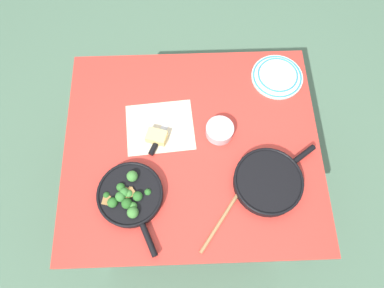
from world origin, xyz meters
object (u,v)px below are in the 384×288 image
wooden_spoon (234,201)px  dinner_plate_stack (277,76)px  prep_bowl_steel (220,131)px  skillet_broccoli (130,196)px  grater_knife (160,136)px  skillet_eggs (268,181)px  cheese_block (157,137)px

wooden_spoon → dinner_plate_stack: 0.64m
wooden_spoon → prep_bowl_steel: prep_bowl_steel is taller
dinner_plate_stack → prep_bowl_steel: prep_bowl_steel is taller
skillet_broccoli → grater_knife: bearing=132.9°
skillet_broccoli → skillet_eggs: 0.57m
grater_knife → prep_bowl_steel: bearing=-63.4°
dinner_plate_stack → skillet_eggs: bearing=78.3°
skillet_broccoli → grater_knife: skillet_broccoli is taller
skillet_eggs → grater_knife: skillet_eggs is taller
wooden_spoon → skillet_broccoli: bearing=121.7°
skillet_broccoli → skillet_eggs: size_ratio=1.06×
wooden_spoon → cheese_block: 0.43m
cheese_block → dinner_plate_stack: (-0.56, -0.30, -0.01)m
grater_knife → prep_bowl_steel: prep_bowl_steel is taller
dinner_plate_stack → prep_bowl_steel: bearing=43.7°
skillet_eggs → prep_bowl_steel: 0.30m
wooden_spoon → cheese_block: cheese_block is taller
wooden_spoon → grater_knife: bearing=81.3°
cheese_block → wooden_spoon: bearing=137.4°
skillet_eggs → skillet_broccoli: bearing=149.6°
wooden_spoon → grater_knife: size_ratio=1.31×
grater_knife → cheese_block: cheese_block is taller
wooden_spoon → grater_knife: 0.42m
grater_knife → skillet_broccoli: bearing=-179.8°
wooden_spoon → cheese_block: (0.31, -0.29, 0.01)m
wooden_spoon → prep_bowl_steel: 0.31m
wooden_spoon → prep_bowl_steel: bearing=43.1°
wooden_spoon → grater_knife: (0.30, -0.30, 0.00)m
skillet_eggs → cheese_block: size_ratio=3.65×
cheese_block → dinner_plate_stack: size_ratio=0.41×
skillet_broccoli → dinner_plate_stack: size_ratio=1.57×
skillet_eggs → grater_knife: (0.45, -0.22, -0.02)m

